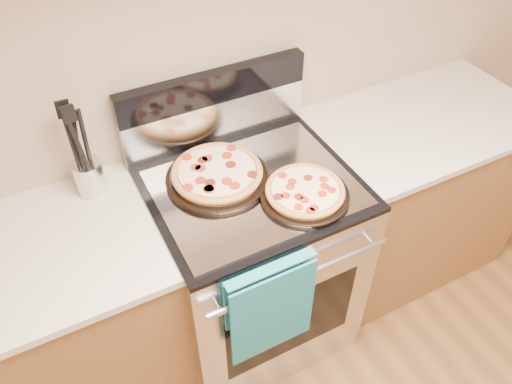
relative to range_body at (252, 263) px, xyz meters
name	(u,v)px	position (x,y,z in m)	size (l,w,h in m)	color
wall_back	(206,35)	(0.00, 0.35, 0.90)	(4.00, 4.00, 0.00)	tan
range_body	(252,263)	(0.00, 0.00, 0.00)	(0.76, 0.68, 0.90)	#B7B7BC
oven_window	(291,323)	(0.00, -0.34, 0.00)	(0.56, 0.01, 0.40)	black
cooktop	(251,185)	(0.00, 0.00, 0.46)	(0.76, 0.68, 0.02)	black
backsplash_lower	(216,120)	(0.00, 0.31, 0.56)	(0.76, 0.06, 0.18)	silver
backsplash_upper	(213,87)	(0.00, 0.31, 0.71)	(0.76, 0.06, 0.12)	black
oven_handle	(302,276)	(0.00, -0.38, 0.35)	(0.03, 0.03, 0.70)	silver
dish_towel	(270,307)	(-0.12, -0.38, 0.25)	(0.32, 0.05, 0.42)	#1A6B86
foil_sheet	(255,188)	(0.00, -0.03, 0.47)	(0.70, 0.55, 0.01)	gray
cabinet_left	(42,344)	(-0.88, 0.03, -0.01)	(1.00, 0.62, 0.88)	brown
countertop_left	(0,269)	(-0.88, 0.03, 0.45)	(1.02, 0.64, 0.03)	beige
cabinet_right	(406,196)	(0.88, 0.03, -0.01)	(1.00, 0.62, 0.88)	brown
countertop_right	(428,121)	(0.88, 0.03, 0.45)	(1.02, 0.64, 0.03)	beige
pepperoni_pizza_back	(217,174)	(-0.10, 0.07, 0.50)	(0.38, 0.38, 0.05)	#A96B33
pepperoni_pizza_front	(305,192)	(0.13, -0.16, 0.50)	(0.32, 0.32, 0.04)	#A96B33
utensil_crock	(90,177)	(-0.52, 0.24, 0.53)	(0.11, 0.11, 0.13)	silver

